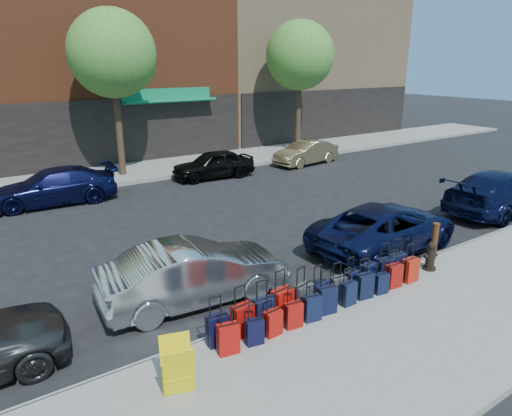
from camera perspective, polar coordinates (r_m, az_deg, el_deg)
ground at (r=13.79m, az=-5.50°, el=-4.35°), size 120.00×120.00×0.00m
sidewalk_near at (r=9.24m, az=15.28°, el=-16.48°), size 60.00×4.00×0.15m
sidewalk_far at (r=22.68m, az=-17.85°, el=3.94°), size 60.00×4.00×0.15m
curb_near at (r=10.42m, az=6.75°, el=-11.67°), size 60.00×0.08×0.15m
curb_far at (r=20.80m, az=-16.22°, el=2.89°), size 60.00×0.08×0.15m
building_right at (r=36.82m, az=3.08°, el=23.73°), size 15.00×12.12×18.00m
tree_center at (r=21.81m, az=-17.14°, el=17.68°), size 3.80×3.80×7.27m
tree_right at (r=26.95m, az=5.74°, el=18.23°), size 3.80×3.80×7.27m
suitcase_front_0 at (r=8.76m, az=-4.83°, el=-14.93°), size 0.41×0.24×0.97m
suitcase_front_1 at (r=8.98m, az=-1.72°, el=-13.83°), size 0.44×0.27×1.02m
suitcase_front_2 at (r=9.23m, az=0.94°, el=-12.97°), size 0.43×0.26×1.00m
suitcase_front_3 at (r=9.48m, az=3.30°, el=-11.92°), size 0.48×0.30×1.08m
suitcase_front_4 at (r=9.74m, az=5.86°, el=-11.21°), size 0.46×0.32×1.02m
suitcase_front_5 at (r=9.97m, az=7.89°, el=-10.68°), size 0.43×0.29×0.97m
suitcase_front_6 at (r=10.36m, az=10.18°, el=-9.84°), size 0.38×0.23×0.88m
suitcase_front_7 at (r=10.69m, az=11.87°, el=-9.04°), size 0.38×0.25×0.87m
suitcase_front_8 at (r=11.00m, az=13.79°, el=-8.22°), size 0.43×0.27×0.96m
suitcase_front_9 at (r=11.33m, az=15.82°, el=-7.53°), size 0.45×0.30×0.99m
suitcase_front_10 at (r=11.65m, az=17.18°, el=-6.92°), size 0.44×0.28×1.00m
suitcase_back_0 at (r=8.54m, az=-3.50°, el=-16.00°), size 0.42×0.29×0.92m
suitcase_back_1 at (r=8.78m, az=-0.21°, el=-15.19°), size 0.37×0.25×0.81m
suitcase_back_2 at (r=9.02m, az=2.13°, el=-14.15°), size 0.36×0.23×0.84m
suitcase_back_3 at (r=9.28m, az=4.66°, el=-13.18°), size 0.38×0.25×0.85m
suitcase_back_4 at (r=9.53m, az=7.01°, el=-12.30°), size 0.39×0.27×0.87m
suitcase_back_5 at (r=9.81m, az=8.83°, el=-11.29°), size 0.43×0.30×0.95m
suitcase_back_6 at (r=10.21m, az=11.46°, el=-10.42°), size 0.36×0.22×0.85m
suitcase_back_7 at (r=10.55m, az=13.39°, el=-9.45°), size 0.42×0.28×0.92m
suitcase_back_8 at (r=10.85m, az=15.36°, el=-9.07°), size 0.35×0.24×0.78m
suitcase_back_9 at (r=11.20m, az=16.83°, el=-8.10°), size 0.40×0.26×0.91m
suitcase_back_10 at (r=11.59m, az=18.73°, el=-7.34°), size 0.40×0.24×0.94m
fire_hydrant at (r=12.38m, az=20.97°, el=-5.71°), size 0.38×0.33×0.74m
bollard at (r=12.95m, az=21.41°, el=-3.85°), size 0.19×0.19×1.02m
display_rack at (r=7.72m, az=-9.78°, el=-18.99°), size 0.63×0.67×0.89m
car_near_1 at (r=10.36m, az=-7.63°, el=-8.03°), size 4.32×1.83×1.39m
car_near_2 at (r=13.53m, az=15.86°, el=-2.35°), size 5.04×2.66×1.35m
car_near_3 at (r=18.50m, az=28.39°, el=1.77°), size 5.18×2.17×1.50m
car_far_1 at (r=18.91m, az=-24.05°, el=2.45°), size 4.75×2.18×1.35m
car_far_2 at (r=21.32m, az=-5.35°, el=5.47°), size 3.93×1.85×1.30m
car_far_3 at (r=24.32m, az=6.27°, el=6.91°), size 3.92×1.79×1.25m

